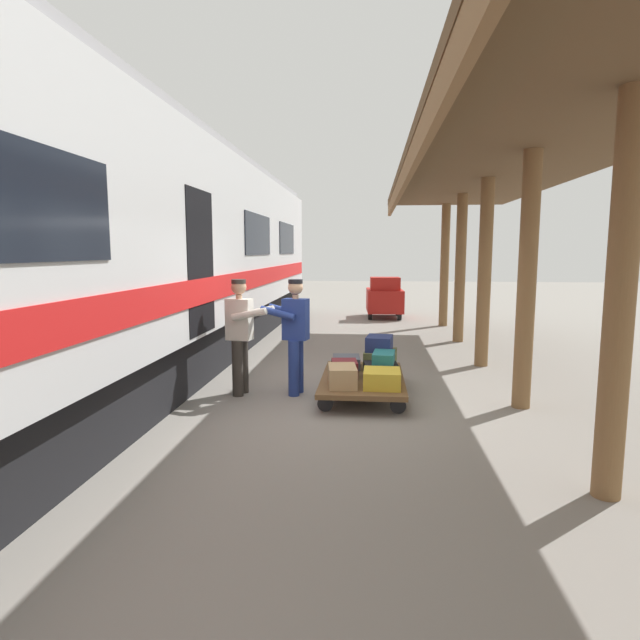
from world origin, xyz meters
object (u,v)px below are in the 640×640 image
suitcase_tan_vintage (342,376)px  suitcase_slate_roller (346,362)px  suitcase_maroon_trunk (344,368)px  train_car (98,254)px  suitcase_teal_softside (384,358)px  suitcase_navy_fabric (379,343)px  porter_in_overalls (294,332)px  suitcase_olive_duffel (380,359)px  porter_by_door (241,333)px  suitcase_black_hardshell (381,370)px  baggage_tug (385,298)px  luggage_cart (363,379)px  suitcase_yellow_case (382,379)px

suitcase_tan_vintage → suitcase_slate_roller: suitcase_tan_vintage is taller
suitcase_maroon_trunk → suitcase_tan_vintage: bearing=90.0°
train_car → suitcase_teal_softside: 4.35m
train_car → suitcase_tan_vintage: train_car is taller
suitcase_navy_fabric → porter_in_overalls: bearing=25.0°
suitcase_olive_duffel → porter_by_door: (2.05, 0.69, 0.50)m
suitcase_black_hardshell → baggage_tug: size_ratio=0.30×
suitcase_tan_vintage → suitcase_teal_softside: (-0.57, -0.61, 0.14)m
luggage_cart → suitcase_olive_duffel: 0.66m
suitcase_slate_roller → suitcase_teal_softside: size_ratio=0.96×
luggage_cart → porter_in_overalls: (1.00, 0.02, 0.69)m
luggage_cart → suitcase_navy_fabric: bearing=-113.6°
train_car → suitcase_yellow_case: 4.36m
porter_in_overalls → suitcase_maroon_trunk: bearing=-178.4°
suitcase_black_hardshell → suitcase_slate_roller: size_ratio=1.04×
suitcase_olive_duffel → suitcase_black_hardshell: (0.00, 0.58, -0.05)m
suitcase_tan_vintage → suitcase_olive_duffel: bearing=-115.0°
luggage_cart → train_car: bearing=6.0°
suitcase_yellow_case → porter_in_overalls: 1.48m
suitcase_navy_fabric → suitcase_olive_duffel: bearing=-150.6°
suitcase_tan_vintage → baggage_tug: size_ratio=0.31×
suitcase_maroon_trunk → suitcase_teal_softside: suitcase_teal_softside is taller
train_car → suitcase_olive_duffel: 4.45m
suitcase_black_hardshell → baggage_tug: baggage_tug is taller
suitcase_maroon_trunk → baggage_tug: baggage_tug is taller
suitcase_tan_vintage → suitcase_slate_roller: (0.00, -1.15, -0.05)m
suitcase_slate_roller → suitcase_black_hardshell: bearing=133.0°
train_car → suitcase_teal_softside: size_ratio=41.49×
suitcase_yellow_case → porter_by_door: porter_by_door is taller
porter_in_overalls → suitcase_teal_softside: bearing=-177.6°
train_car → suitcase_navy_fabric: size_ratio=43.48×
suitcase_black_hardshell → suitcase_yellow_case: suitcase_yellow_case is taller
luggage_cart → porter_in_overalls: bearing=1.2°
suitcase_navy_fabric → porter_by_door: bearing=18.6°
suitcase_navy_fabric → porter_in_overalls: (1.25, 0.58, 0.24)m
suitcase_tan_vintage → suitcase_navy_fabric: 1.28m
luggage_cart → suitcase_olive_duffel: size_ratio=3.40×
suitcase_tan_vintage → suitcase_navy_fabric: suitcase_navy_fabric is taller
suitcase_slate_roller → suitcase_yellow_case: bearing=115.0°
suitcase_olive_duffel → suitcase_navy_fabric: 0.26m
suitcase_yellow_case → suitcase_olive_duffel: bearing=-90.0°
suitcase_teal_softside → porter_by_door: porter_by_door is taller
suitcase_black_hardshell → porter_by_door: size_ratio=0.31×
suitcase_slate_roller → suitcase_teal_softside: bearing=136.6°
suitcase_teal_softside → suitcase_maroon_trunk: bearing=3.4°
suitcase_slate_roller → porter_in_overalls: size_ratio=0.29×
luggage_cart → suitcase_slate_roller: 0.65m
porter_in_overalls → suitcase_olive_duffel: bearing=-154.9°
train_car → porter_in_overalls: bearing=-172.3°
suitcase_maroon_trunk → suitcase_navy_fabric: 0.81m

